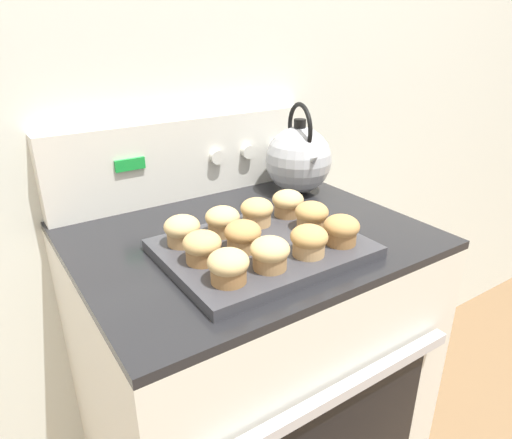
{
  "coord_description": "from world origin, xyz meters",
  "views": [
    {
      "loc": [
        -0.49,
        -0.45,
        1.36
      ],
      "look_at": [
        -0.01,
        0.27,
        0.98
      ],
      "focal_mm": 32.0,
      "sensor_mm": 36.0,
      "label": 1
    }
  ],
  "objects_px": {
    "muffin_pan": "(262,248)",
    "muffin_r2_c3": "(288,203)",
    "muffin_r2_c2": "(257,211)",
    "muffin_r0_c1": "(270,253)",
    "muffin_r2_c0": "(182,230)",
    "muffin_r0_c2": "(309,240)",
    "muffin_r2_c1": "(223,220)",
    "muffin_r0_c3": "(341,230)",
    "muffin_r1_c0": "(202,247)",
    "muffin_r0_c0": "(228,266)",
    "stove_range": "(247,393)",
    "muffin_r1_c3": "(312,215)",
    "tea_kettle": "(299,159)",
    "muffin_r1_c1": "(243,235)"
  },
  "relations": [
    {
      "from": "stove_range",
      "to": "muffin_r2_c2",
      "type": "bearing_deg",
      "value": -55.37
    },
    {
      "from": "muffin_r0_c1",
      "to": "muffin_r2_c1",
      "type": "height_order",
      "value": "same"
    },
    {
      "from": "muffin_r0_c1",
      "to": "muffin_r1_c0",
      "type": "height_order",
      "value": "same"
    },
    {
      "from": "muffin_pan",
      "to": "muffin_r0_c1",
      "type": "height_order",
      "value": "muffin_r0_c1"
    },
    {
      "from": "muffin_pan",
      "to": "muffin_r2_c0",
      "type": "xyz_separation_m",
      "value": [
        -0.13,
        0.09,
        0.04
      ]
    },
    {
      "from": "muffin_r0_c3",
      "to": "muffin_r2_c1",
      "type": "bearing_deg",
      "value": 135.5
    },
    {
      "from": "muffin_r0_c1",
      "to": "muffin_r2_c3",
      "type": "height_order",
      "value": "same"
    },
    {
      "from": "muffin_r0_c2",
      "to": "muffin_r2_c2",
      "type": "xyz_separation_m",
      "value": [
        -0.0,
        0.17,
        0.0
      ]
    },
    {
      "from": "muffin_r0_c3",
      "to": "muffin_r1_c0",
      "type": "xyz_separation_m",
      "value": [
        -0.26,
        0.08,
        0.0
      ]
    },
    {
      "from": "muffin_pan",
      "to": "muffin_r1_c0",
      "type": "bearing_deg",
      "value": 179.87
    },
    {
      "from": "muffin_pan",
      "to": "muffin_r1_c0",
      "type": "relative_size",
      "value": 5.44
    },
    {
      "from": "muffin_r2_c2",
      "to": "muffin_r2_c3",
      "type": "bearing_deg",
      "value": 2.55
    },
    {
      "from": "stove_range",
      "to": "muffin_r2_c3",
      "type": "xyz_separation_m",
      "value": [
        0.1,
        -0.02,
        0.52
      ]
    },
    {
      "from": "muffin_r1_c1",
      "to": "muffin_r2_c1",
      "type": "height_order",
      "value": "same"
    },
    {
      "from": "muffin_pan",
      "to": "muffin_r2_c0",
      "type": "relative_size",
      "value": 5.44
    },
    {
      "from": "muffin_r2_c2",
      "to": "muffin_r0_c2",
      "type": "bearing_deg",
      "value": -89.25
    },
    {
      "from": "muffin_r0_c1",
      "to": "tea_kettle",
      "type": "bearing_deg",
      "value": 45.35
    },
    {
      "from": "muffin_r1_c3",
      "to": "muffin_r2_c1",
      "type": "height_order",
      "value": "same"
    },
    {
      "from": "muffin_r0_c0",
      "to": "muffin_r2_c0",
      "type": "height_order",
      "value": "same"
    },
    {
      "from": "muffin_r0_c0",
      "to": "tea_kettle",
      "type": "height_order",
      "value": "tea_kettle"
    },
    {
      "from": "muffin_r0_c0",
      "to": "muffin_r1_c3",
      "type": "distance_m",
      "value": 0.27
    },
    {
      "from": "muffin_r1_c3",
      "to": "tea_kettle",
      "type": "height_order",
      "value": "tea_kettle"
    },
    {
      "from": "muffin_r2_c2",
      "to": "muffin_r2_c3",
      "type": "xyz_separation_m",
      "value": [
        0.09,
        0.0,
        0.0
      ]
    },
    {
      "from": "muffin_r0_c2",
      "to": "muffin_r2_c2",
      "type": "relative_size",
      "value": 1.0
    },
    {
      "from": "muffin_r1_c1",
      "to": "muffin_r2_c2",
      "type": "bearing_deg",
      "value": 43.65
    },
    {
      "from": "muffin_pan",
      "to": "muffin_r1_c0",
      "type": "distance_m",
      "value": 0.14
    },
    {
      "from": "stove_range",
      "to": "muffin_r1_c1",
      "type": "bearing_deg",
      "value": -124.89
    },
    {
      "from": "muffin_r2_c3",
      "to": "muffin_r1_c3",
      "type": "bearing_deg",
      "value": -91.82
    },
    {
      "from": "muffin_r0_c0",
      "to": "muffin_r1_c3",
      "type": "height_order",
      "value": "same"
    },
    {
      "from": "muffin_r2_c0",
      "to": "muffin_r2_c2",
      "type": "bearing_deg",
      "value": -0.77
    },
    {
      "from": "muffin_r0_c1",
      "to": "tea_kettle",
      "type": "xyz_separation_m",
      "value": [
        0.33,
        0.33,
        0.04
      ]
    },
    {
      "from": "muffin_pan",
      "to": "muffin_r1_c3",
      "type": "bearing_deg",
      "value": 1.33
    },
    {
      "from": "muffin_r0_c1",
      "to": "muffin_r0_c2",
      "type": "height_order",
      "value": "same"
    },
    {
      "from": "muffin_r2_c3",
      "to": "muffin_r0_c2",
      "type": "bearing_deg",
      "value": -115.71
    },
    {
      "from": "stove_range",
      "to": "muffin_r2_c2",
      "type": "relative_size",
      "value": 13.18
    },
    {
      "from": "tea_kettle",
      "to": "muffin_r2_c1",
      "type": "bearing_deg",
      "value": -153.52
    },
    {
      "from": "muffin_r2_c0",
      "to": "muffin_r2_c1",
      "type": "bearing_deg",
      "value": -2.11
    },
    {
      "from": "muffin_r0_c1",
      "to": "muffin_r1_c0",
      "type": "bearing_deg",
      "value": 134.9
    },
    {
      "from": "stove_range",
      "to": "tea_kettle",
      "type": "relative_size",
      "value": 3.91
    },
    {
      "from": "muffin_r1_c1",
      "to": "muffin_r2_c0",
      "type": "xyz_separation_m",
      "value": [
        -0.09,
        0.09,
        0.0
      ]
    },
    {
      "from": "muffin_r1_c1",
      "to": "muffin_r0_c1",
      "type": "bearing_deg",
      "value": -89.33
    },
    {
      "from": "muffin_r2_c1",
      "to": "muffin_r1_c3",
      "type": "bearing_deg",
      "value": -25.5
    },
    {
      "from": "muffin_r2_c1",
      "to": "muffin_r0_c0",
      "type": "bearing_deg",
      "value": -116.98
    },
    {
      "from": "muffin_pan",
      "to": "muffin_r2_c1",
      "type": "xyz_separation_m",
      "value": [
        -0.04,
        0.08,
        0.04
      ]
    },
    {
      "from": "stove_range",
      "to": "muffin_r1_c1",
      "type": "distance_m",
      "value": 0.53
    },
    {
      "from": "stove_range",
      "to": "muffin_r1_c1",
      "type": "xyz_separation_m",
      "value": [
        -0.07,
        -0.11,
        0.52
      ]
    },
    {
      "from": "muffin_r0_c3",
      "to": "muffin_r2_c1",
      "type": "distance_m",
      "value": 0.24
    },
    {
      "from": "muffin_r1_c0",
      "to": "muffin_r2_c3",
      "type": "relative_size",
      "value": 1.0
    },
    {
      "from": "muffin_r0_c1",
      "to": "muffin_r1_c3",
      "type": "relative_size",
      "value": 1.0
    },
    {
      "from": "muffin_pan",
      "to": "muffin_r2_c3",
      "type": "relative_size",
      "value": 5.44
    }
  ]
}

